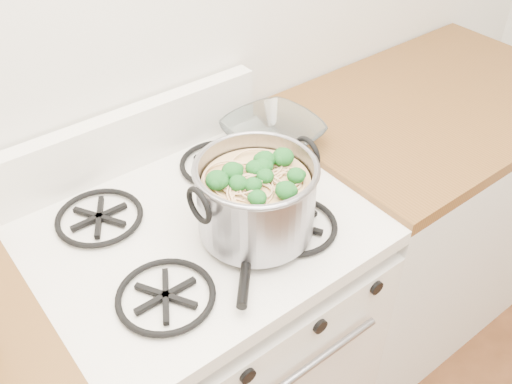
% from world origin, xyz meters
% --- Properties ---
extents(gas_range, '(0.76, 0.66, 0.92)m').
position_xyz_m(gas_range, '(0.00, 1.26, 0.44)').
color(gas_range, white).
rests_on(gas_range, ground).
extents(counter_right, '(1.00, 0.65, 0.92)m').
position_xyz_m(counter_right, '(0.88, 1.26, 0.46)').
color(counter_right, silver).
rests_on(counter_right, ground).
extents(stock_pot, '(0.30, 0.27, 0.18)m').
position_xyz_m(stock_pot, '(0.09, 1.15, 1.01)').
color(stock_pot, gray).
rests_on(stock_pot, gas_range).
extents(spatula, '(0.42, 0.42, 0.02)m').
position_xyz_m(spatula, '(0.09, 1.17, 0.94)').
color(spatula, black).
rests_on(spatula, gas_range).
extents(glass_bowl, '(0.10, 0.10, 0.02)m').
position_xyz_m(glass_bowl, '(0.33, 1.39, 0.94)').
color(glass_bowl, white).
rests_on(glass_bowl, gas_range).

